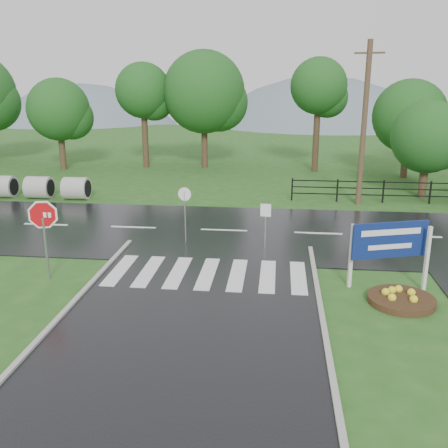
# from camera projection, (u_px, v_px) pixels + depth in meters

# --- Properties ---
(ground) EXTENTS (120.00, 120.00, 0.00)m
(ground) POSITION_uv_depth(u_px,v_px,m) (178.00, 354.00, 11.86)
(ground) COLOR #25541C
(ground) RESTS_ON ground
(main_road) EXTENTS (90.00, 8.00, 0.04)m
(main_road) POSITION_uv_depth(u_px,v_px,m) (224.00, 231.00, 21.40)
(main_road) COLOR black
(main_road) RESTS_ON ground
(crosswalk) EXTENTS (6.50, 2.80, 0.02)m
(crosswalk) POSITION_uv_depth(u_px,v_px,m) (208.00, 273.00, 16.61)
(crosswalk) COLOR silver
(crosswalk) RESTS_ON ground
(fence_west) EXTENTS (9.58, 0.08, 1.20)m
(fence_west) POSITION_uv_depth(u_px,v_px,m) (383.00, 189.00, 26.10)
(fence_west) COLOR black
(fence_west) RESTS_ON ground
(hills) EXTENTS (102.00, 48.00, 48.00)m
(hills) POSITION_uv_depth(u_px,v_px,m) (285.00, 224.00, 77.86)
(hills) COLOR slate
(hills) RESTS_ON ground
(treeline) EXTENTS (83.20, 5.20, 10.00)m
(treeline) POSITION_uv_depth(u_px,v_px,m) (260.00, 173.00, 34.65)
(treeline) COLOR #174B18
(treeline) RESTS_ON ground
(culvert_pipes) EXTENTS (9.70, 1.20, 1.20)m
(culvert_pipes) POSITION_uv_depth(u_px,v_px,m) (3.00, 187.00, 27.35)
(culvert_pipes) COLOR #9E9B93
(culvert_pipes) RESTS_ON ground
(stop_sign) EXTENTS (1.22, 0.31, 2.81)m
(stop_sign) POSITION_uv_depth(u_px,v_px,m) (43.00, 222.00, 15.76)
(stop_sign) COLOR #939399
(stop_sign) RESTS_ON ground
(estate_billboard) EXTENTS (2.39, 0.81, 2.16)m
(estate_billboard) POSITION_uv_depth(u_px,v_px,m) (390.00, 243.00, 15.17)
(estate_billboard) COLOR silver
(estate_billboard) RESTS_ON ground
(flower_bed) EXTENTS (1.93, 1.93, 0.39)m
(flower_bed) POSITION_uv_depth(u_px,v_px,m) (401.00, 299.00, 14.52)
(flower_bed) COLOR #332111
(flower_bed) RESTS_ON ground
(reg_sign_small) EXTENTS (0.40, 0.07, 1.80)m
(reg_sign_small) POSITION_uv_depth(u_px,v_px,m) (266.00, 217.00, 18.77)
(reg_sign_small) COLOR #939399
(reg_sign_small) RESTS_ON ground
(reg_sign_round) EXTENTS (0.52, 0.11, 2.28)m
(reg_sign_round) POSITION_uv_depth(u_px,v_px,m) (185.00, 208.00, 19.42)
(reg_sign_round) COLOR #939399
(reg_sign_round) RESTS_ON ground
(utility_pole_east) EXTENTS (1.41, 0.50, 8.11)m
(utility_pole_east) POSITION_uv_depth(u_px,v_px,m) (364.00, 124.00, 24.81)
(utility_pole_east) COLOR #473523
(utility_pole_east) RESTS_ON ground
(entrance_tree_left) EXTENTS (3.88, 3.88, 5.25)m
(entrance_tree_left) POSITION_uv_depth(u_px,v_px,m) (428.00, 137.00, 26.56)
(entrance_tree_left) COLOR #3D2B1C
(entrance_tree_left) RESTS_ON ground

